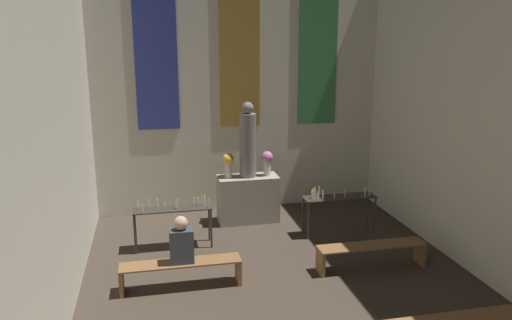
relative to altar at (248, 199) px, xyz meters
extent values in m
cube|color=beige|center=(0.00, 0.95, 2.47)|extent=(6.51, 0.12, 5.91)
cube|color=navy|center=(-1.75, 0.87, 3.06)|extent=(0.88, 0.03, 3.31)
cube|color=olive|center=(0.00, 0.87, 3.06)|extent=(0.88, 0.03, 3.31)
cube|color=#33723F|center=(1.75, 0.87, 3.06)|extent=(0.88, 0.03, 3.31)
cube|color=beige|center=(-3.19, -5.06, 2.47)|extent=(0.12, 12.15, 5.91)
cube|color=gray|center=(0.00, 0.00, 0.00)|extent=(1.26, 0.58, 0.98)
cylinder|color=slate|center=(0.00, 0.00, 1.15)|extent=(0.34, 0.34, 1.32)
sphere|color=slate|center=(0.00, 0.00, 1.92)|extent=(0.24, 0.24, 0.24)
cylinder|color=beige|center=(-0.41, 0.00, 0.64)|extent=(0.15, 0.15, 0.31)
sphere|color=gold|center=(-0.41, 0.00, 0.88)|extent=(0.24, 0.24, 0.24)
cylinder|color=beige|center=(0.41, 0.00, 0.64)|extent=(0.15, 0.15, 0.31)
sphere|color=#C66B9E|center=(0.41, 0.00, 0.88)|extent=(0.24, 0.24, 0.24)
cube|color=#332D28|center=(-1.62, -1.06, 0.26)|extent=(1.43, 0.39, 0.02)
cylinder|color=#332D28|center=(-2.31, -1.23, -0.12)|extent=(0.04, 0.04, 0.74)
cylinder|color=#332D28|center=(-0.93, -1.23, -0.12)|extent=(0.04, 0.04, 0.74)
cylinder|color=#332D28|center=(-2.31, -0.89, -0.12)|extent=(0.04, 0.04, 0.74)
cylinder|color=#332D28|center=(-0.93, -0.89, -0.12)|extent=(0.04, 0.04, 0.74)
cylinder|color=silver|center=(-1.52, -1.11, 0.36)|extent=(0.02, 0.02, 0.17)
sphere|color=#F9CC4C|center=(-1.52, -1.11, 0.45)|extent=(0.02, 0.02, 0.02)
cylinder|color=silver|center=(-1.88, -0.99, 0.35)|extent=(0.02, 0.02, 0.15)
sphere|color=#F9CC4C|center=(-1.88, -0.99, 0.43)|extent=(0.02, 0.02, 0.02)
cylinder|color=silver|center=(-1.14, -1.00, 0.34)|extent=(0.02, 0.02, 0.13)
sphere|color=#F9CC4C|center=(-1.14, -1.00, 0.41)|extent=(0.02, 0.02, 0.02)
cylinder|color=silver|center=(-1.03, -0.98, 0.34)|extent=(0.02, 0.02, 0.14)
sphere|color=#F9CC4C|center=(-1.03, -0.98, 0.42)|extent=(0.02, 0.02, 0.02)
cylinder|color=silver|center=(-2.03, -0.98, 0.35)|extent=(0.02, 0.02, 0.14)
sphere|color=#F9CC4C|center=(-2.03, -0.98, 0.43)|extent=(0.02, 0.02, 0.02)
cylinder|color=silver|center=(-0.96, -1.15, 0.35)|extent=(0.02, 0.02, 0.16)
sphere|color=#F9CC4C|center=(-0.96, -1.15, 0.44)|extent=(0.02, 0.02, 0.02)
cylinder|color=silver|center=(-2.22, -0.96, 0.34)|extent=(0.02, 0.02, 0.14)
sphere|color=#F9CC4C|center=(-2.22, -0.96, 0.42)|extent=(0.02, 0.02, 0.02)
cylinder|color=silver|center=(-1.55, -1.09, 0.34)|extent=(0.02, 0.02, 0.13)
sphere|color=#F9CC4C|center=(-1.55, -1.09, 0.42)|extent=(0.02, 0.02, 0.02)
cylinder|color=silver|center=(-1.15, -0.97, 0.32)|extent=(0.02, 0.02, 0.10)
sphere|color=#F9CC4C|center=(-1.15, -0.97, 0.39)|extent=(0.02, 0.02, 0.02)
cylinder|color=silver|center=(-1.01, -0.97, 0.36)|extent=(0.02, 0.02, 0.17)
sphere|color=#F9CC4C|center=(-1.01, -0.97, 0.45)|extent=(0.02, 0.02, 0.02)
cylinder|color=silver|center=(-1.76, -1.08, 0.32)|extent=(0.02, 0.02, 0.09)
sphere|color=#F9CC4C|center=(-1.76, -1.08, 0.38)|extent=(0.02, 0.02, 0.02)
cylinder|color=silver|center=(-2.15, -1.11, 0.32)|extent=(0.02, 0.02, 0.10)
sphere|color=#F9CC4C|center=(-2.15, -1.11, 0.38)|extent=(0.02, 0.02, 0.02)
cylinder|color=silver|center=(-1.22, -1.00, 0.34)|extent=(0.02, 0.02, 0.14)
sphere|color=#F9CC4C|center=(-1.22, -1.00, 0.43)|extent=(0.02, 0.02, 0.02)
cylinder|color=silver|center=(-1.08, -1.01, 0.36)|extent=(0.02, 0.02, 0.17)
sphere|color=#F9CC4C|center=(-1.08, -1.01, 0.45)|extent=(0.02, 0.02, 0.02)
cube|color=#332D28|center=(1.62, -1.06, 0.26)|extent=(1.43, 0.39, 0.02)
cylinder|color=#332D28|center=(0.93, -1.23, -0.12)|extent=(0.04, 0.04, 0.74)
cylinder|color=#332D28|center=(2.31, -1.23, -0.12)|extent=(0.04, 0.04, 0.74)
cylinder|color=#332D28|center=(0.93, -0.89, -0.12)|extent=(0.04, 0.04, 0.74)
cylinder|color=#332D28|center=(2.31, -0.89, -0.12)|extent=(0.04, 0.04, 0.74)
cylinder|color=silver|center=(2.22, -1.12, 0.35)|extent=(0.02, 0.02, 0.16)
sphere|color=#F9CC4C|center=(2.22, -1.12, 0.44)|extent=(0.02, 0.02, 0.02)
cylinder|color=silver|center=(2.11, -1.17, 0.36)|extent=(0.02, 0.02, 0.17)
sphere|color=#F9CC4C|center=(2.11, -1.17, 0.45)|extent=(0.02, 0.02, 0.02)
cylinder|color=silver|center=(1.26, -1.08, 0.34)|extent=(0.02, 0.02, 0.14)
sphere|color=#F9CC4C|center=(1.26, -1.08, 0.42)|extent=(0.02, 0.02, 0.02)
cylinder|color=silver|center=(1.11, -1.02, 0.36)|extent=(0.02, 0.02, 0.18)
sphere|color=#F9CC4C|center=(1.11, -1.02, 0.46)|extent=(0.02, 0.02, 0.02)
cylinder|color=silver|center=(1.08, -1.09, 0.35)|extent=(0.02, 0.02, 0.16)
sphere|color=#F9CC4C|center=(1.08, -1.09, 0.44)|extent=(0.02, 0.02, 0.02)
cylinder|color=silver|center=(1.24, -0.94, 0.36)|extent=(0.02, 0.02, 0.17)
sphere|color=#F9CC4C|center=(1.24, -0.94, 0.46)|extent=(0.02, 0.02, 0.02)
cylinder|color=silver|center=(1.23, -1.19, 0.32)|extent=(0.02, 0.02, 0.10)
sphere|color=#F9CC4C|center=(1.23, -1.19, 0.39)|extent=(0.02, 0.02, 0.02)
cylinder|color=silver|center=(1.15, -0.96, 0.35)|extent=(0.02, 0.02, 0.15)
sphere|color=#F9CC4C|center=(1.15, -0.96, 0.44)|extent=(0.02, 0.02, 0.02)
cylinder|color=silver|center=(1.71, -1.10, 0.35)|extent=(0.02, 0.02, 0.15)
sphere|color=#F9CC4C|center=(1.71, -1.10, 0.43)|extent=(0.02, 0.02, 0.02)
cylinder|color=silver|center=(1.14, -1.12, 0.33)|extent=(0.02, 0.02, 0.11)
sphere|color=#F9CC4C|center=(1.14, -1.12, 0.39)|extent=(0.02, 0.02, 0.02)
cylinder|color=silver|center=(1.48, -1.14, 0.33)|extent=(0.02, 0.02, 0.11)
sphere|color=#F9CC4C|center=(1.48, -1.14, 0.39)|extent=(0.02, 0.02, 0.02)
cylinder|color=silver|center=(1.04, -1.07, 0.34)|extent=(0.02, 0.02, 0.13)
sphere|color=#F9CC4C|center=(1.04, -1.07, 0.42)|extent=(0.02, 0.02, 0.02)
cylinder|color=silver|center=(1.07, -1.04, 0.35)|extent=(0.02, 0.02, 0.16)
sphere|color=#F9CC4C|center=(1.07, -1.04, 0.45)|extent=(0.02, 0.02, 0.02)
cylinder|color=silver|center=(1.13, -1.19, 0.36)|extent=(0.02, 0.02, 0.17)
sphere|color=#F9CC4C|center=(1.13, -1.19, 0.46)|extent=(0.02, 0.02, 0.02)
cube|color=brown|center=(-1.59, -2.66, -0.07)|extent=(1.86, 0.36, 0.03)
cube|color=brown|center=(-2.48, -2.66, -0.29)|extent=(0.06, 0.32, 0.40)
cube|color=brown|center=(-0.69, -2.66, -0.29)|extent=(0.06, 0.32, 0.40)
cube|color=brown|center=(1.59, -2.66, -0.07)|extent=(1.86, 0.36, 0.03)
cube|color=brown|center=(0.69, -2.66, -0.29)|extent=(0.06, 0.32, 0.40)
cube|color=brown|center=(2.48, -2.66, -0.29)|extent=(0.06, 0.32, 0.40)
cube|color=#383D47|center=(-1.56, -2.66, 0.21)|extent=(0.36, 0.24, 0.53)
sphere|color=tan|center=(-1.56, -2.66, 0.58)|extent=(0.21, 0.21, 0.21)
camera|label=1|loc=(-1.94, -9.82, 3.30)|focal=35.00mm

